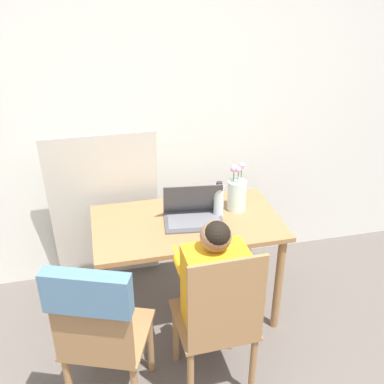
% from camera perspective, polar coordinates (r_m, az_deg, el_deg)
% --- Properties ---
extents(wall_back, '(6.40, 0.05, 2.50)m').
position_cam_1_polar(wall_back, '(3.05, -3.19, 10.94)').
color(wall_back, silver).
rests_on(wall_back, ground_plane).
extents(dining_table, '(1.14, 0.64, 0.70)m').
position_cam_1_polar(dining_table, '(2.79, -0.71, -5.43)').
color(dining_table, olive).
rests_on(dining_table, ground_plane).
extents(chair_occupied, '(0.41, 0.41, 0.94)m').
position_cam_1_polar(chair_occupied, '(2.39, 3.32, -16.15)').
color(chair_occupied, olive).
rests_on(chair_occupied, ground_plane).
extents(chair_spare, '(0.52, 0.54, 0.95)m').
position_cam_1_polar(chair_spare, '(2.21, -12.00, -15.70)').
color(chair_spare, olive).
rests_on(chair_spare, ground_plane).
extents(person_seated, '(0.33, 0.43, 1.03)m').
position_cam_1_polar(person_seated, '(2.37, 2.48, -11.42)').
color(person_seated, orange).
rests_on(person_seated, ground_plane).
extents(laptop, '(0.38, 0.29, 0.24)m').
position_cam_1_polar(laptop, '(2.72, 0.17, -2.53)').
color(laptop, '#4C4C51').
rests_on(laptop, dining_table).
extents(flower_vase, '(0.12, 0.12, 0.32)m').
position_cam_1_polar(flower_vase, '(2.82, 5.70, -0.17)').
color(flower_vase, silver).
rests_on(flower_vase, dining_table).
extents(water_bottle, '(0.06, 0.06, 0.23)m').
position_cam_1_polar(water_bottle, '(2.75, 3.41, -1.00)').
color(water_bottle, silver).
rests_on(water_bottle, dining_table).
extents(cardboard_panel, '(0.73, 0.18, 1.16)m').
position_cam_1_polar(cardboard_panel, '(3.14, -10.97, -2.33)').
color(cardboard_panel, silver).
rests_on(cardboard_panel, ground_plane).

